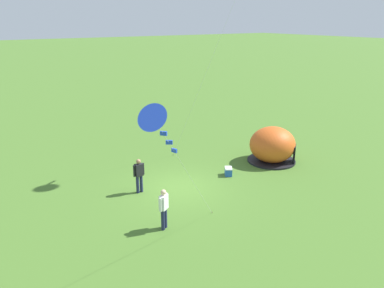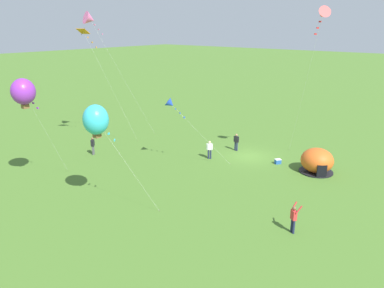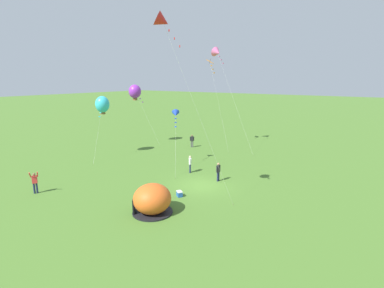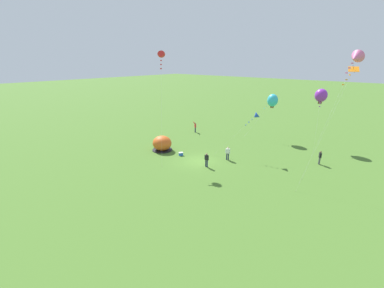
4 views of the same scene
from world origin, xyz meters
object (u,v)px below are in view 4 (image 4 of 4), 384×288
Objects in this scene: person_watching_sky at (207,159)px; kite_orange at (352,73)px; cooler_box at (181,154)px; kite_red at (161,56)px; person_arms_raised at (195,127)px; kite_blue at (256,116)px; kite_cyan at (273,100)px; popup_tent at (162,144)px; person_center_field at (320,157)px; person_far_back at (228,153)px; kite_pink at (356,58)px; kite_purple at (321,95)px.

kite_orange is at bearing 33.91° from person_watching_sky.
person_watching_sky reaches higher than cooler_box.
person_watching_sky is at bearing -0.74° from kite_red.
person_arms_raised is 14.79m from kite_blue.
cooler_box is 17.21m from kite_cyan.
popup_tent is 4.35× the size of cooler_box.
person_center_field is 23.01m from kite_red.
kite_cyan reaches higher than person_far_back.
kite_pink reaches higher than kite_purple.
kite_purple reaches higher than kite_blue.
kite_pink reaches higher than person_arms_raised.
person_center_field is 0.15× the size of kite_orange.
popup_tent reaches higher than person_watching_sky.
popup_tent is at bearing -153.66° from person_center_field.
person_far_back is at bearing -89.41° from kite_cyan.
popup_tent is 13.27m from kite_blue.
cooler_box is 12.70m from kite_red.
popup_tent is 3.52m from cooler_box.
person_center_field is at bearing 26.34° from popup_tent.
person_center_field is at bearing 33.14° from person_far_back.
kite_cyan is at bearing 24.07° from person_arms_raised.
kite_blue reaches higher than person_center_field.
cooler_box is 0.34× the size of person_arms_raised.
kite_blue is (9.93, 6.61, -7.22)m from kite_red.
kite_red is at bearing -157.71° from kite_orange.
kite_blue is at bearing -158.52° from person_center_field.
kite_orange reaches higher than popup_tent.
person_arms_raised is at bearing -160.86° from kite_purple.
kite_cyan is 9.50m from kite_blue.
person_center_field is (18.32, 9.07, -0.03)m from popup_tent.
cooler_box is 21.26m from kite_orange.
kite_orange reaches higher than person_center_field.
kite_purple is 1.40× the size of kite_blue.
person_arms_raised reaches higher than person_far_back.
kite_cyan is (7.92, 15.87, -6.50)m from kite_red.
popup_tent is at bearing -162.04° from kite_pink.
kite_orange is at bearing 106.01° from kite_pink.
kite_orange is at bearing 22.29° from kite_red.
person_center_field is at bearing 21.48° from kite_blue.
kite_orange is (11.93, 8.02, 10.01)m from person_watching_sky.
person_far_back is at bearing 23.21° from kite_red.
kite_purple is at bearing 64.57° from person_far_back.
kite_blue is at bearing 33.64° from kite_red.
person_watching_sky is (-0.65, -3.54, 0.00)m from person_far_back.
person_far_back is at bearing -120.87° from kite_blue.
kite_blue is (1.89, 3.16, 4.48)m from person_far_back.
kite_purple is 1.17× the size of kite_cyan.
kite_blue reaches higher than person_far_back.
kite_cyan is at bearing 143.04° from kite_pink.
kite_red is at bearing -146.36° from kite_blue.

